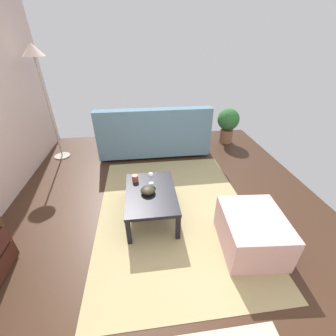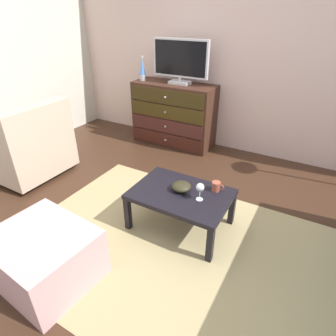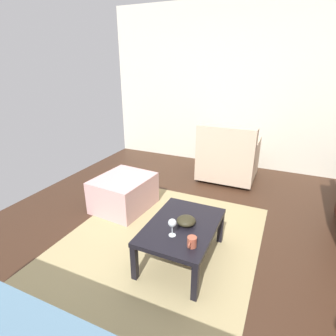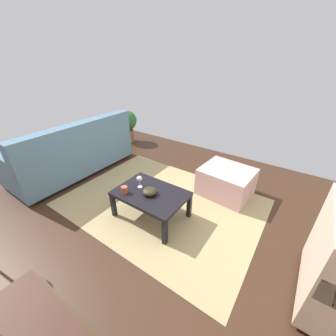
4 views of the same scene
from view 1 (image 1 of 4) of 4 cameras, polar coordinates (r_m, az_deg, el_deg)
ground_plane at (r=2.73m, az=-2.05°, el=-14.66°), size 5.71×4.54×0.05m
area_rug at (r=2.87m, az=1.59°, el=-11.07°), size 2.60×1.90×0.01m
coffee_table at (r=2.61m, az=-4.52°, el=-7.11°), size 0.85×0.59×0.37m
wine_glass at (r=2.66m, az=-4.54°, el=-1.91°), size 0.07×0.07×0.16m
mug at (r=2.77m, az=-8.65°, el=-2.65°), size 0.11×0.08×0.08m
bowl_decorative at (r=2.55m, az=-5.31°, el=-5.86°), size 0.17×0.17×0.08m
couch_large at (r=4.16m, az=-3.76°, el=8.67°), size 0.85×2.00×0.91m
ottoman at (r=2.50m, az=21.10°, el=-15.33°), size 0.75×0.66×0.41m
standing_lamp at (r=4.16m, az=-31.39°, el=22.58°), size 0.32×0.32×1.87m
potted_plant at (r=4.72m, az=15.49°, el=11.46°), size 0.44×0.44×0.72m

